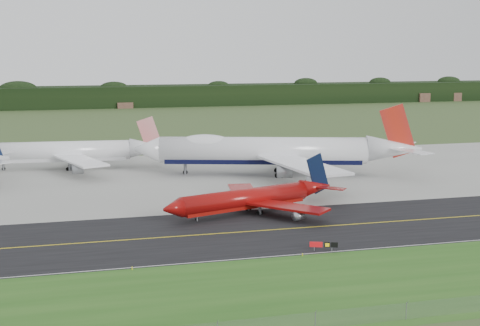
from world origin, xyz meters
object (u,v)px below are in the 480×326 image
jet_star_tail (69,152)px  taxiway_sign (324,245)px  jet_red_737 (254,198)px  jet_ba_747 (273,151)px

jet_star_tail → taxiway_sign: (40.60, -90.21, -3.73)m
jet_red_737 → taxiway_sign: (4.11, -28.63, -1.93)m
jet_ba_747 → jet_red_737: (-16.04, -38.50, -3.50)m
jet_red_737 → taxiway_sign: jet_red_737 is taller
jet_ba_747 → jet_star_tail: bearing=156.3°
jet_star_tail → taxiway_sign: bearing=-65.8°
jet_red_737 → jet_star_tail: 71.61m
jet_ba_747 → taxiway_sign: bearing=-100.1°
jet_star_tail → taxiway_sign: 99.00m
jet_star_tail → taxiway_sign: jet_star_tail is taller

